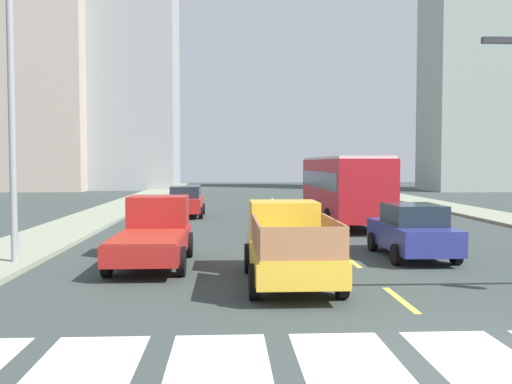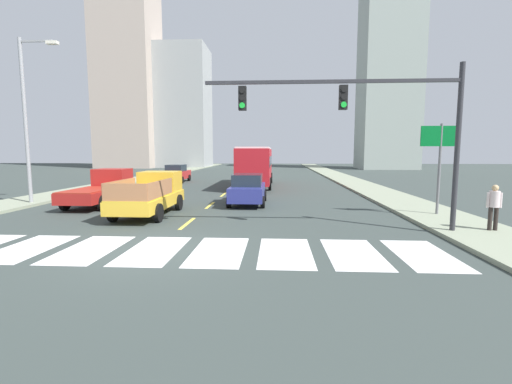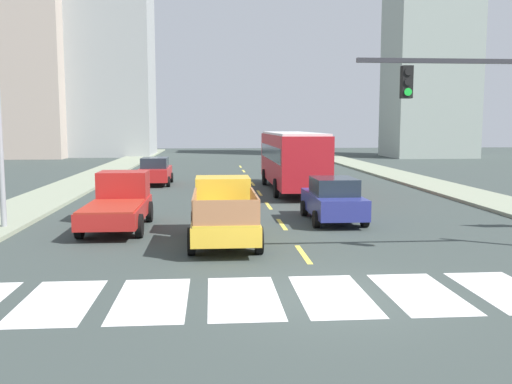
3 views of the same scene
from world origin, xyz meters
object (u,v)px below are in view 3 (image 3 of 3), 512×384
at_px(pickup_stakebed, 224,212).
at_px(pickup_dark, 119,202).
at_px(sedan_mid, 333,200).
at_px(sedan_near_left, 155,171).
at_px(city_bus, 292,157).
at_px(streetlight_left, 2,89).

xyz_separation_m(pickup_stakebed, pickup_dark, (-3.78, 2.74, -0.02)).
height_order(sedan_mid, sedan_near_left, same).
xyz_separation_m(pickup_dark, city_bus, (7.96, 10.88, 1.03)).
distance_m(pickup_dark, streetlight_left, 5.59).
height_order(pickup_dark, city_bus, city_bus).
height_order(pickup_stakebed, city_bus, city_bus).
xyz_separation_m(pickup_dark, sedan_near_left, (-0.12, 14.93, -0.06)).
distance_m(pickup_dark, sedan_mid, 8.12).
relative_size(pickup_stakebed, sedan_mid, 1.18).
bearing_deg(sedan_mid, pickup_stakebed, -140.79).
bearing_deg(pickup_stakebed, city_bus, 71.63).
distance_m(pickup_dark, sedan_near_left, 14.93).
bearing_deg(sedan_near_left, sedan_mid, -62.56).
relative_size(city_bus, sedan_mid, 2.45).
distance_m(city_bus, streetlight_left, 16.57).
xyz_separation_m(pickup_dark, sedan_mid, (8.10, 0.59, -0.06)).
xyz_separation_m(pickup_dark, streetlight_left, (-3.83, -0.37, 4.05)).
distance_m(sedan_near_left, streetlight_left, 16.27).
distance_m(city_bus, sedan_near_left, 9.10).
relative_size(pickup_dark, streetlight_left, 0.58).
bearing_deg(city_bus, sedan_mid, -88.69).
bearing_deg(sedan_near_left, pickup_dark, -91.92).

